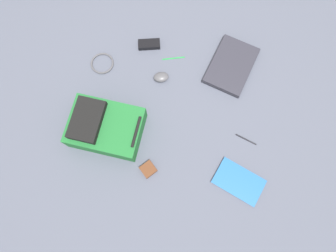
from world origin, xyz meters
TOP-DOWN VIEW (x-y plane):
  - ground_plane at (0.00, 0.00)m, footprint 4.04×4.04m
  - backpack at (0.12, -0.35)m, footprint 0.30×0.41m
  - laptop at (-0.43, 0.30)m, footprint 0.40×0.32m
  - book_red at (0.26, 0.44)m, footprint 0.24×0.30m
  - computer_mouse at (-0.26, -0.11)m, footprint 0.09×0.11m
  - cable_coil at (-0.29, -0.48)m, footprint 0.14×0.14m
  - power_brick at (-0.47, -0.22)m, footprint 0.10×0.15m
  - pen_black at (-0.41, -0.06)m, footprint 0.05×0.14m
  - pen_blue at (0.02, 0.45)m, footprint 0.05×0.13m
  - earbud_pouch at (0.30, -0.06)m, footprint 0.11×0.11m

SIDE VIEW (x-z plane):
  - ground_plane at x=0.00m, z-range 0.00..0.00m
  - pen_black at x=-0.41m, z-range 0.00..0.01m
  - pen_blue at x=0.02m, z-range 0.00..0.01m
  - cable_coil at x=-0.29m, z-range 0.00..0.01m
  - book_red at x=0.26m, z-range 0.00..0.02m
  - earbud_pouch at x=0.30m, z-range 0.00..0.03m
  - laptop at x=-0.43m, z-range 0.00..0.03m
  - power_brick at x=-0.47m, z-range 0.00..0.03m
  - computer_mouse at x=-0.26m, z-range 0.00..0.04m
  - backpack at x=0.12m, z-range -0.01..0.16m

